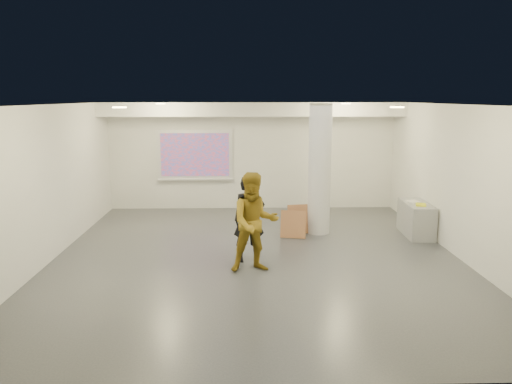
{
  "coord_description": "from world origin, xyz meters",
  "views": [
    {
      "loc": [
        -0.27,
        -9.49,
        3.14
      ],
      "look_at": [
        0.0,
        0.4,
        1.25
      ],
      "focal_mm": 35.0,
      "sensor_mm": 36.0,
      "label": 1
    }
  ],
  "objects_px": {
    "column": "(320,170)",
    "woman": "(249,219)",
    "projection_screen": "(195,155)",
    "credenza": "(416,219)",
    "man": "(255,222)"
  },
  "relations": [
    {
      "from": "column",
      "to": "woman",
      "type": "height_order",
      "value": "column"
    },
    {
      "from": "projection_screen",
      "to": "woman",
      "type": "xyz_separation_m",
      "value": [
        1.45,
        -4.64,
        -0.69
      ]
    },
    {
      "from": "credenza",
      "to": "column",
      "type": "bearing_deg",
      "value": 175.72
    },
    {
      "from": "column",
      "to": "woman",
      "type": "distance_m",
      "value": 2.66
    },
    {
      "from": "woman",
      "to": "man",
      "type": "xyz_separation_m",
      "value": [
        0.09,
        -0.58,
        0.08
      ]
    },
    {
      "from": "credenza",
      "to": "woman",
      "type": "relative_size",
      "value": 0.78
    },
    {
      "from": "projection_screen",
      "to": "credenza",
      "type": "relative_size",
      "value": 1.62
    },
    {
      "from": "projection_screen",
      "to": "woman",
      "type": "distance_m",
      "value": 4.91
    },
    {
      "from": "projection_screen",
      "to": "woman",
      "type": "bearing_deg",
      "value": -72.59
    },
    {
      "from": "man",
      "to": "projection_screen",
      "type": "bearing_deg",
      "value": 97.01
    },
    {
      "from": "column",
      "to": "credenza",
      "type": "bearing_deg",
      "value": -6.54
    },
    {
      "from": "woman",
      "to": "man",
      "type": "height_order",
      "value": "man"
    },
    {
      "from": "credenza",
      "to": "man",
      "type": "relative_size",
      "value": 0.71
    },
    {
      "from": "credenza",
      "to": "woman",
      "type": "height_order",
      "value": "woman"
    },
    {
      "from": "woman",
      "to": "man",
      "type": "distance_m",
      "value": 0.59
    }
  ]
}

